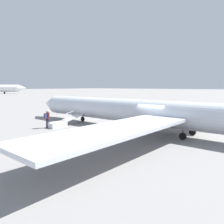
{
  "coord_description": "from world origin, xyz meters",
  "views": [
    {
      "loc": [
        -9.25,
        16.81,
        4.04
      ],
      "look_at": [
        4.36,
        0.71,
        1.55
      ],
      "focal_mm": 35.0,
      "sensor_mm": 36.0,
      "label": 1
    }
  ],
  "objects": [
    {
      "name": "airplane_main",
      "position": [
        -0.9,
        0.0,
        1.73
      ],
      "size": [
        34.4,
        26.65,
        5.83
      ],
      "rotation": [
        0.0,
        0.0,
        -0.01
      ],
      "color": "silver",
      "rests_on": "ground"
    },
    {
      "name": "ground_plane",
      "position": [
        0.0,
        0.0,
        0.0
      ],
      "size": [
        600.0,
        600.0,
        0.0
      ],
      "primitive_type": "plane",
      "color": "gray"
    },
    {
      "name": "passenger",
      "position": [
        9.09,
        4.85,
        1.0
      ],
      "size": [
        0.36,
        0.54,
        1.74
      ],
      "rotation": [
        0.0,
        0.0,
        -1.58
      ],
      "color": "#23232D",
      "rests_on": "ground"
    },
    {
      "name": "boarding_stairs",
      "position": [
        8.74,
        3.61,
        0.35
      ],
      "size": [
        1.11,
        4.02,
        1.53
      ],
      "rotation": [
        0.0,
        0.0,
        -1.58
      ],
      "color": "silver",
      "rests_on": "ground"
    }
  ]
}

